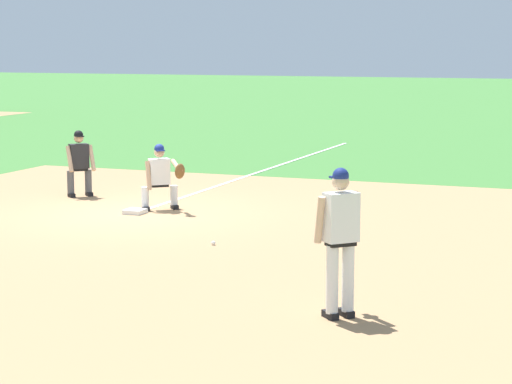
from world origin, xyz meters
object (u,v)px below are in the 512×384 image
(baseball, at_px, (213,243))
(first_baseman, at_px, (161,174))
(first_base_bag, at_px, (135,211))
(umpire, at_px, (79,161))
(pitcher, at_px, (340,233))

(baseball, xyz_separation_m, first_baseman, (2.86, 2.39, 0.69))
(first_base_bag, height_order, first_baseman, first_baseman)
(baseball, height_order, first_baseman, first_baseman)
(baseball, relative_size, first_baseman, 0.06)
(first_base_bag, height_order, umpire, umpire)
(baseball, bearing_deg, first_baseman, 39.80)
(baseball, relative_size, pitcher, 0.04)
(first_base_bag, distance_m, pitcher, 8.33)
(first_base_bag, bearing_deg, pitcher, -134.42)
(pitcher, distance_m, first_baseman, 8.48)
(first_baseman, distance_m, umpire, 2.67)
(first_base_bag, relative_size, pitcher, 0.20)
(umpire, bearing_deg, baseball, -128.25)
(baseball, relative_size, umpire, 0.05)
(pitcher, distance_m, umpire, 10.93)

